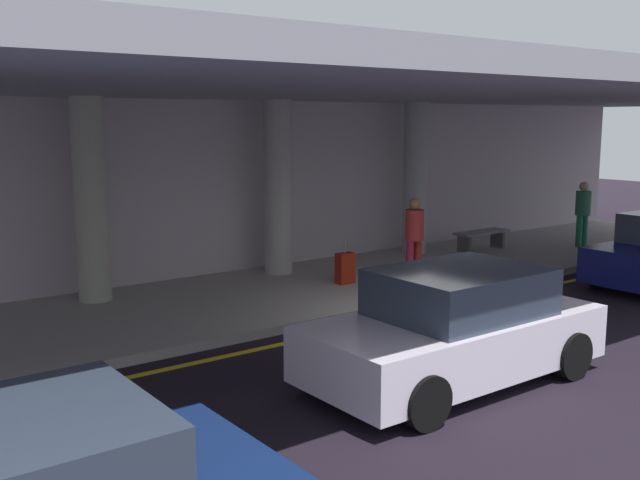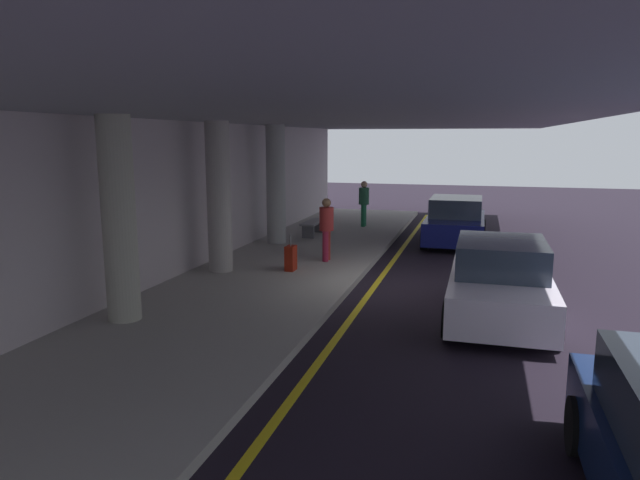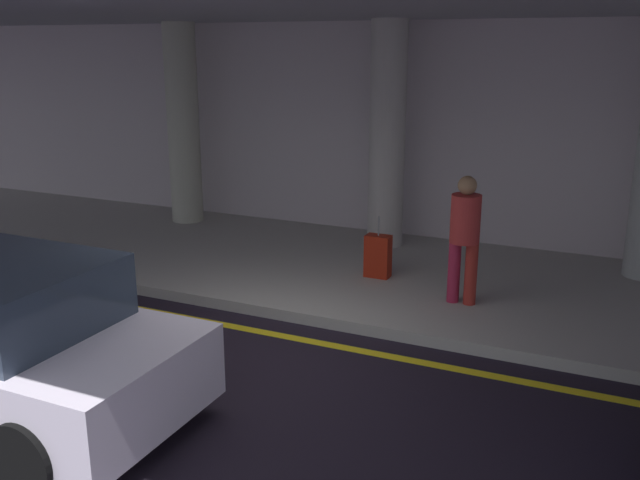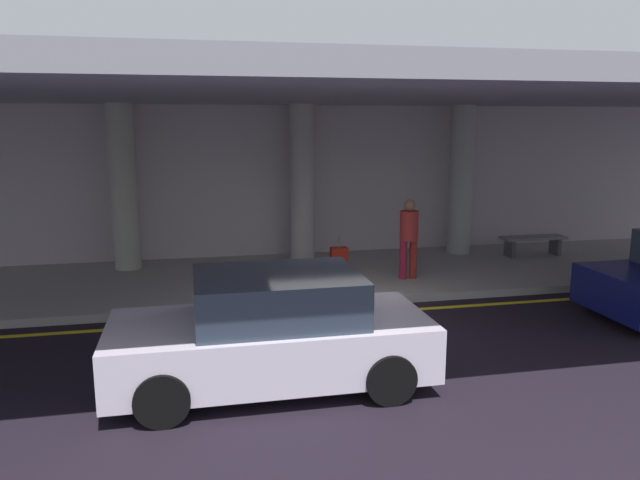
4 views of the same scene
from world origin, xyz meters
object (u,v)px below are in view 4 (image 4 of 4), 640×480
support_column_left_mid (124,188)px  support_column_center (302,184)px  bench_metal (533,242)px  support_column_right_mid (461,180)px  suitcase_upright_primary (339,261)px  car_white (272,333)px  traveler_with_luggage (409,234)px

support_column_left_mid → support_column_center: 4.00m
bench_metal → support_column_right_mid: bearing=156.2°
suitcase_upright_primary → bench_metal: suitcase_upright_primary is taller
support_column_center → suitcase_upright_primary: size_ratio=4.06×
car_white → traveler_with_luggage: size_ratio=2.44×
support_column_right_mid → car_white: 8.72m
traveler_with_luggage → car_white: bearing=-85.4°
support_column_left_mid → suitcase_upright_primary: support_column_left_mid is taller
traveler_with_luggage → bench_metal: (3.80, 1.49, -0.61)m
support_column_left_mid → traveler_with_luggage: size_ratio=2.17×
suitcase_upright_primary → support_column_left_mid: bearing=175.3°
support_column_right_mid → bench_metal: 2.32m
support_column_right_mid → car_white: bearing=-130.6°
suitcase_upright_primary → bench_metal: size_ratio=0.56×
support_column_right_mid → support_column_left_mid: bearing=180.0°
support_column_left_mid → support_column_center: bearing=0.0°
support_column_left_mid → car_white: (2.39, -6.55, -1.26)m
car_white → traveler_with_luggage: traveler_with_luggage is taller
car_white → traveler_with_luggage: bearing=55.2°
support_column_right_mid → suitcase_upright_primary: 4.17m
support_column_left_mid → support_column_center: (4.00, 0.00, 0.00)m
support_column_right_mid → bench_metal: size_ratio=2.28×
support_column_center → traveler_with_luggage: 3.01m
support_column_left_mid → bench_metal: (9.65, -0.72, -1.47)m
support_column_left_mid → bench_metal: bearing=-4.3°
suitcase_upright_primary → support_column_center: bearing=122.0°
support_column_center → support_column_right_mid: same height
support_column_center → traveler_with_luggage: bearing=-50.1°
bench_metal → suitcase_upright_primary: bearing=-169.7°
suitcase_upright_primary → bench_metal: 5.24m
support_column_left_mid → traveler_with_luggage: support_column_left_mid is taller
support_column_left_mid → suitcase_upright_primary: (4.49, -1.66, -1.51)m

